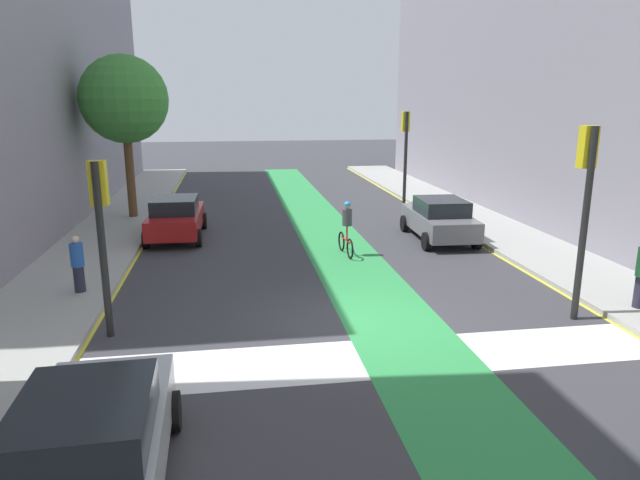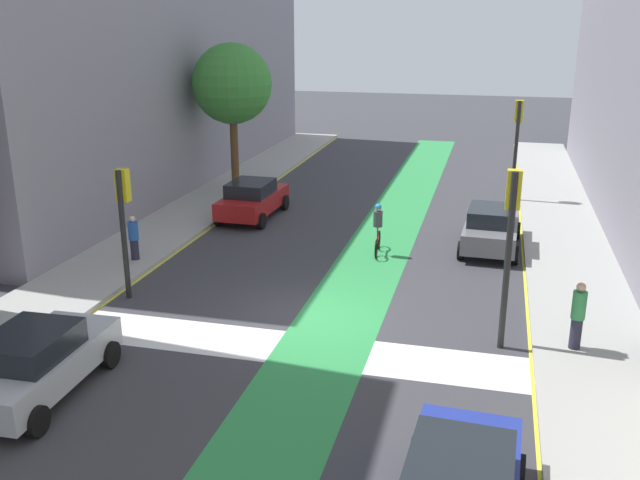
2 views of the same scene
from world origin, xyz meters
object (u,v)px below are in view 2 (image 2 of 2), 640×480
at_px(traffic_signal_near_right, 511,226).
at_px(traffic_signal_far_right, 517,132).
at_px(pedestrian_sidewalk_right_a, 578,315).
at_px(pedestrian_sidewalk_left_a, 134,238).
at_px(car_silver_left_near, 36,362).
at_px(cyclist_in_lane, 378,228).
at_px(car_red_left_far, 252,199).
at_px(street_tree_near, 232,84).
at_px(car_grey_right_far, 491,228).
at_px(traffic_signal_near_left, 123,208).

bearing_deg(traffic_signal_near_right, traffic_signal_far_right, 88.50).
xyz_separation_m(traffic_signal_near_right, pedestrian_sidewalk_right_a, (1.77, -0.01, -2.13)).
xyz_separation_m(traffic_signal_far_right, pedestrian_sidewalk_left_a, (-12.44, -11.67, -2.25)).
height_order(traffic_signal_far_right, car_silver_left_near, traffic_signal_far_right).
height_order(traffic_signal_near_right, cyclist_in_lane, traffic_signal_near_right).
xyz_separation_m(car_red_left_far, street_tree_near, (-2.17, 3.76, 4.27)).
height_order(traffic_signal_near_right, street_tree_near, street_tree_near).
xyz_separation_m(cyclist_in_lane, pedestrian_sidewalk_right_a, (6.02, -6.30, 0.07)).
height_order(traffic_signal_far_right, street_tree_near, street_tree_near).
distance_m(traffic_signal_far_right, street_tree_near, 12.89).
bearing_deg(traffic_signal_near_right, pedestrian_sidewalk_right_a, -0.23).
relative_size(traffic_signal_far_right, cyclist_in_lane, 2.44).
xyz_separation_m(traffic_signal_near_right, street_tree_near, (-12.26, 13.44, 1.91)).
relative_size(car_grey_right_far, street_tree_near, 0.63).
height_order(traffic_signal_near_right, car_silver_left_near, traffic_signal_near_right).
relative_size(traffic_signal_near_right, car_red_left_far, 1.07).
relative_size(car_red_left_far, pedestrian_sidewalk_right_a, 2.45).
bearing_deg(traffic_signal_near_left, car_grey_right_far, 34.90).
distance_m(traffic_signal_near_left, cyclist_in_lane, 8.77).
xyz_separation_m(car_red_left_far, car_silver_left_near, (0.21, -14.68, 0.00)).
bearing_deg(traffic_signal_near_left, car_red_left_far, 85.76).
xyz_separation_m(traffic_signal_near_right, traffic_signal_near_left, (-10.76, 0.67, -0.45)).
relative_size(pedestrian_sidewalk_right_a, pedestrian_sidewalk_left_a, 1.14).
xyz_separation_m(car_red_left_far, car_grey_right_far, (9.67, -1.80, 0.00)).
relative_size(traffic_signal_near_right, car_silver_left_near, 1.07).
bearing_deg(pedestrian_sidewalk_left_a, pedestrian_sidewalk_right_a, -13.63).
distance_m(traffic_signal_near_right, car_red_left_far, 14.19).
bearing_deg(pedestrian_sidewalk_right_a, car_red_left_far, 140.73).
distance_m(traffic_signal_near_right, cyclist_in_lane, 7.91).
relative_size(car_silver_left_near, pedestrian_sidewalk_left_a, 2.80).
bearing_deg(cyclist_in_lane, street_tree_near, 138.23).
distance_m(car_red_left_far, car_silver_left_near, 14.68).
bearing_deg(traffic_signal_far_right, traffic_signal_near_right, -91.50).
distance_m(car_grey_right_far, pedestrian_sidewalk_left_a, 12.49).
bearing_deg(car_silver_left_near, car_red_left_far, 90.84).
bearing_deg(car_red_left_far, pedestrian_sidewalk_left_a, -107.14).
bearing_deg(pedestrian_sidewalk_left_a, car_silver_left_near, -75.39).
bearing_deg(car_red_left_far, traffic_signal_far_right, 26.89).
relative_size(traffic_signal_far_right, pedestrian_sidewalk_left_a, 2.98).
height_order(car_red_left_far, pedestrian_sidewalk_right_a, pedestrian_sidewalk_right_a).
bearing_deg(pedestrian_sidewalk_left_a, traffic_signal_far_right, 43.15).
bearing_deg(traffic_signal_near_right, pedestrian_sidewalk_left_a, 164.50).
bearing_deg(street_tree_near, pedestrian_sidewalk_right_a, -43.80).
distance_m(pedestrian_sidewalk_right_a, street_tree_near, 19.85).
bearing_deg(car_silver_left_near, traffic_signal_near_left, 98.86).
bearing_deg(traffic_signal_near_right, traffic_signal_near_left, 176.42).
relative_size(pedestrian_sidewalk_right_a, street_tree_near, 0.26).
relative_size(traffic_signal_near_left, street_tree_near, 0.57).
relative_size(pedestrian_sidewalk_left_a, street_tree_near, 0.22).
height_order(car_red_left_far, street_tree_near, street_tree_near).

